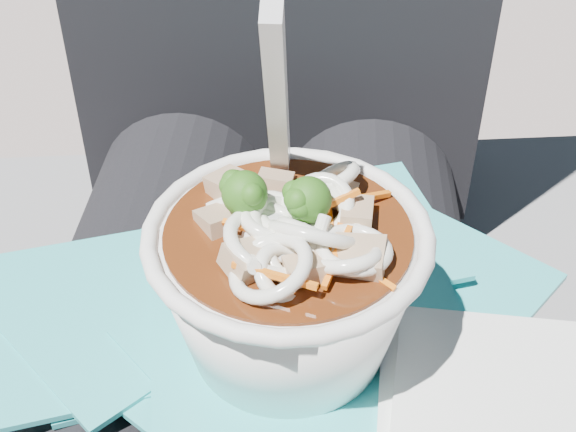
# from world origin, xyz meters

# --- Properties ---
(lap) EXTENTS (0.31, 0.48, 0.15)m
(lap) POSITION_xyz_m (0.00, 0.00, 0.55)
(lap) COLOR black
(lap) RESTS_ON stone_ledge
(person_body) EXTENTS (0.34, 0.94, 1.02)m
(person_body) POSITION_xyz_m (0.00, 0.09, 0.57)
(person_body) COLOR black
(person_body) RESTS_ON ground
(plastic_bag) EXTENTS (0.38, 0.31, 0.02)m
(plastic_bag) POSITION_xyz_m (0.01, -0.01, 0.63)
(plastic_bag) COLOR #2AAEB1
(plastic_bag) RESTS_ON lap
(napkins) EXTENTS (0.15, 0.15, 0.01)m
(napkins) POSITION_xyz_m (0.14, -0.08, 0.64)
(napkins) COLOR white
(napkins) RESTS_ON plastic_bag
(udon_bowl) EXTENTS (0.18, 0.18, 0.20)m
(udon_bowl) POSITION_xyz_m (0.03, -0.04, 0.69)
(udon_bowl) COLOR white
(udon_bowl) RESTS_ON plastic_bag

